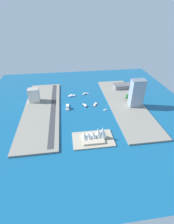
{
  "coord_description": "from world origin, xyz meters",
  "views": [
    {
      "loc": [
        34.8,
        288.15,
        177.69
      ],
      "look_at": [
        -1.58,
        24.08,
        3.49
      ],
      "focal_mm": 26.26,
      "sensor_mm": 36.0,
      "label": 1
    }
  ],
  "objects_px": {
    "catamaran_blue": "(72,96)",
    "patrol_launch_navy": "(85,105)",
    "pickup_red": "(55,104)",
    "traffic_light_waterfront": "(56,111)",
    "sailboat_small_white": "(105,110)",
    "opera_landmark": "(94,135)",
    "tower_tall_glass": "(137,93)",
    "van_white": "(55,100)",
    "ferry_white_commuter": "(68,107)",
    "hotel_broad_white": "(34,95)",
    "yacht_sleek_gray": "(85,94)",
    "tugboat_red": "(95,104)",
    "warehouse_low_gray": "(123,86)"
  },
  "relations": [
    {
      "from": "tower_tall_glass",
      "to": "patrol_launch_navy",
      "type": "bearing_deg",
      "value": -9.17
    },
    {
      "from": "van_white",
      "to": "hotel_broad_white",
      "type": "bearing_deg",
      "value": -0.89
    },
    {
      "from": "patrol_launch_navy",
      "to": "ferry_white_commuter",
      "type": "height_order",
      "value": "ferry_white_commuter"
    },
    {
      "from": "yacht_sleek_gray",
      "to": "sailboat_small_white",
      "type": "xyz_separation_m",
      "value": [
        -30.7,
        75.64,
        -0.26
      ]
    },
    {
      "from": "tugboat_red",
      "to": "tower_tall_glass",
      "type": "relative_size",
      "value": 0.27
    },
    {
      "from": "tower_tall_glass",
      "to": "hotel_broad_white",
      "type": "bearing_deg",
      "value": -12.56
    },
    {
      "from": "tower_tall_glass",
      "to": "traffic_light_waterfront",
      "type": "xyz_separation_m",
      "value": [
        161.54,
        8.46,
        -23.75
      ]
    },
    {
      "from": "tower_tall_glass",
      "to": "van_white",
      "type": "xyz_separation_m",
      "value": [
        164.92,
        -45.54,
        -27.15
      ]
    },
    {
      "from": "warehouse_low_gray",
      "to": "van_white",
      "type": "bearing_deg",
      "value": 13.65
    },
    {
      "from": "ferry_white_commuter",
      "to": "sailboat_small_white",
      "type": "bearing_deg",
      "value": 166.28
    },
    {
      "from": "patrol_launch_navy",
      "to": "warehouse_low_gray",
      "type": "distance_m",
      "value": 126.48
    },
    {
      "from": "catamaran_blue",
      "to": "ferry_white_commuter",
      "type": "height_order",
      "value": "ferry_white_commuter"
    },
    {
      "from": "traffic_light_waterfront",
      "to": "hotel_broad_white",
      "type": "bearing_deg",
      "value": -50.06
    },
    {
      "from": "hotel_broad_white",
      "to": "opera_landmark",
      "type": "bearing_deg",
      "value": 128.51
    },
    {
      "from": "opera_landmark",
      "to": "van_white",
      "type": "bearing_deg",
      "value": -64.28
    },
    {
      "from": "tugboat_red",
      "to": "traffic_light_waterfront",
      "type": "bearing_deg",
      "value": 17.95
    },
    {
      "from": "sailboat_small_white",
      "to": "pickup_red",
      "type": "xyz_separation_m",
      "value": [
        101.28,
        -32.68,
        3.01
      ]
    },
    {
      "from": "patrol_launch_navy",
      "to": "opera_landmark",
      "type": "bearing_deg",
      "value": 90.92
    },
    {
      "from": "van_white",
      "to": "catamaran_blue",
      "type": "bearing_deg",
      "value": -153.91
    },
    {
      "from": "ferry_white_commuter",
      "to": "sailboat_small_white",
      "type": "height_order",
      "value": "sailboat_small_white"
    },
    {
      "from": "tugboat_red",
      "to": "pickup_red",
      "type": "height_order",
      "value": "pickup_red"
    },
    {
      "from": "van_white",
      "to": "traffic_light_waterfront",
      "type": "distance_m",
      "value": 54.21
    },
    {
      "from": "tugboat_red",
      "to": "traffic_light_waterfront",
      "type": "relative_size",
      "value": 2.37
    },
    {
      "from": "catamaran_blue",
      "to": "patrol_launch_navy",
      "type": "bearing_deg",
      "value": 117.45
    },
    {
      "from": "yacht_sleek_gray",
      "to": "hotel_broad_white",
      "type": "height_order",
      "value": "hotel_broad_white"
    },
    {
      "from": "pickup_red",
      "to": "traffic_light_waterfront",
      "type": "distance_m",
      "value": 35.86
    },
    {
      "from": "patrol_launch_navy",
      "to": "warehouse_low_gray",
      "type": "height_order",
      "value": "warehouse_low_gray"
    },
    {
      "from": "sailboat_small_white",
      "to": "yacht_sleek_gray",
      "type": "bearing_deg",
      "value": -67.91
    },
    {
      "from": "van_white",
      "to": "yacht_sleek_gray",
      "type": "bearing_deg",
      "value": -160.94
    },
    {
      "from": "opera_landmark",
      "to": "ferry_white_commuter",
      "type": "bearing_deg",
      "value": -69.44
    },
    {
      "from": "tugboat_red",
      "to": "van_white",
      "type": "xyz_separation_m",
      "value": [
        84.93,
        -27.58,
        3.02
      ]
    },
    {
      "from": "ferry_white_commuter",
      "to": "traffic_light_waterfront",
      "type": "xyz_separation_m",
      "value": [
        23.11,
        21.25,
        4.67
      ]
    },
    {
      "from": "van_white",
      "to": "pickup_red",
      "type": "distance_m",
      "value": 18.44
    },
    {
      "from": "sailboat_small_white",
      "to": "traffic_light_waterfront",
      "type": "distance_m",
      "value": 98.56
    },
    {
      "from": "van_white",
      "to": "sailboat_small_white",
      "type": "bearing_deg",
      "value": 153.31
    },
    {
      "from": "van_white",
      "to": "opera_landmark",
      "type": "bearing_deg",
      "value": 115.72
    },
    {
      "from": "opera_landmark",
      "to": "tower_tall_glass",
      "type": "bearing_deg",
      "value": -138.93
    },
    {
      "from": "warehouse_low_gray",
      "to": "hotel_broad_white",
      "type": "height_order",
      "value": "hotel_broad_white"
    },
    {
      "from": "patrol_launch_navy",
      "to": "sailboat_small_white",
      "type": "bearing_deg",
      "value": 150.55
    },
    {
      "from": "tower_tall_glass",
      "to": "catamaran_blue",
      "type": "bearing_deg",
      "value": -26.75
    },
    {
      "from": "tugboat_red",
      "to": "sailboat_small_white",
      "type": "bearing_deg",
      "value": 125.44
    },
    {
      "from": "hotel_broad_white",
      "to": "pickup_red",
      "type": "relative_size",
      "value": 5.72
    },
    {
      "from": "hotel_broad_white",
      "to": "tugboat_red",
      "type": "bearing_deg",
      "value": 167.49
    },
    {
      "from": "warehouse_low_gray",
      "to": "sailboat_small_white",
      "type": "bearing_deg",
      "value": 54.25
    },
    {
      "from": "catamaran_blue",
      "to": "sailboat_small_white",
      "type": "height_order",
      "value": "sailboat_small_white"
    },
    {
      "from": "yacht_sleek_gray",
      "to": "sailboat_small_white",
      "type": "height_order",
      "value": "sailboat_small_white"
    },
    {
      "from": "traffic_light_waterfront",
      "to": "opera_landmark",
      "type": "bearing_deg",
      "value": 127.49
    },
    {
      "from": "tugboat_red",
      "to": "hotel_broad_white",
      "type": "xyz_separation_m",
      "value": [
        127.32,
        -28.24,
        16.59
      ]
    },
    {
      "from": "sailboat_small_white",
      "to": "warehouse_low_gray",
      "type": "distance_m",
      "value": 113.42
    },
    {
      "from": "catamaran_blue",
      "to": "yacht_sleek_gray",
      "type": "bearing_deg",
      "value": -169.74
    }
  ]
}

